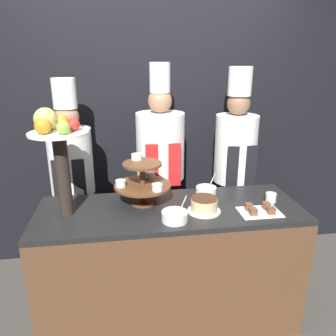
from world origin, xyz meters
name	(u,v)px	position (x,y,z in m)	size (l,w,h in m)	color
wall_back	(154,111)	(0.00, 1.30, 1.40)	(10.00, 0.06, 2.80)	black
buffet_counter	(170,265)	(0.00, 0.32, 0.45)	(1.78, 0.63, 0.90)	brown
tiered_stand	(142,181)	(-0.18, 0.42, 1.06)	(0.39, 0.39, 0.33)	brown
fruit_pedestal	(57,143)	(-0.69, 0.34, 1.37)	(0.36, 0.36, 0.68)	#2D231E
cake_round	(204,205)	(0.21, 0.23, 0.94)	(0.22, 0.22, 0.10)	white
cup_white	(271,198)	(0.71, 0.31, 0.93)	(0.07, 0.07, 0.06)	white
cake_square_tray	(260,210)	(0.57, 0.16, 0.91)	(0.27, 0.18, 0.05)	white
serving_bowl_near	(175,216)	(0.00, 0.13, 0.93)	(0.16, 0.16, 0.17)	white
serving_bowl_far	(206,191)	(0.30, 0.50, 0.93)	(0.15, 0.15, 0.16)	white
chef_left	(72,176)	(-0.71, 0.92, 0.94)	(0.35, 0.35, 1.72)	black
chef_center_left	(161,167)	(0.01, 0.92, 0.99)	(0.39, 0.39, 1.83)	black
chef_center_right	(235,164)	(0.65, 0.92, 0.99)	(0.35, 0.35, 1.79)	black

